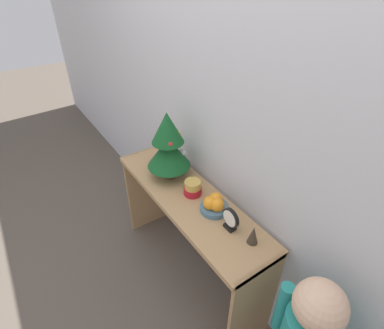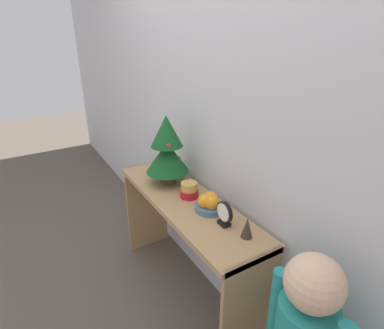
{
  "view_description": "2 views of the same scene",
  "coord_description": "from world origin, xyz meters",
  "px_view_note": "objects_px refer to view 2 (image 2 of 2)",
  "views": [
    {
      "loc": [
        1.13,
        -0.56,
        1.85
      ],
      "look_at": [
        0.0,
        0.2,
        0.92
      ],
      "focal_mm": 28.0,
      "sensor_mm": 36.0,
      "label": 1
    },
    {
      "loc": [
        1.33,
        -0.56,
        1.55
      ],
      "look_at": [
        0.02,
        0.21,
        0.92
      ],
      "focal_mm": 28.0,
      "sensor_mm": 36.0,
      "label": 2
    }
  ],
  "objects_px": {
    "figurine": "(247,228)",
    "fruit_bowl": "(209,203)",
    "mini_tree": "(167,149)",
    "desk_clock": "(224,214)",
    "singing_bowl": "(189,190)"
  },
  "relations": [
    {
      "from": "desk_clock",
      "to": "figurine",
      "type": "height_order",
      "value": "desk_clock"
    },
    {
      "from": "fruit_bowl",
      "to": "figurine",
      "type": "bearing_deg",
      "value": 3.33
    },
    {
      "from": "fruit_bowl",
      "to": "desk_clock",
      "type": "relative_size",
      "value": 1.23
    },
    {
      "from": "mini_tree",
      "to": "figurine",
      "type": "relative_size",
      "value": 4.31
    },
    {
      "from": "singing_bowl",
      "to": "figurine",
      "type": "relative_size",
      "value": 1.04
    },
    {
      "from": "mini_tree",
      "to": "desk_clock",
      "type": "relative_size",
      "value": 3.42
    },
    {
      "from": "mini_tree",
      "to": "singing_bowl",
      "type": "distance_m",
      "value": 0.3
    },
    {
      "from": "singing_bowl",
      "to": "desk_clock",
      "type": "height_order",
      "value": "desk_clock"
    },
    {
      "from": "fruit_bowl",
      "to": "desk_clock",
      "type": "bearing_deg",
      "value": -5.82
    },
    {
      "from": "fruit_bowl",
      "to": "figurine",
      "type": "relative_size",
      "value": 1.56
    },
    {
      "from": "fruit_bowl",
      "to": "desk_clock",
      "type": "height_order",
      "value": "desk_clock"
    },
    {
      "from": "singing_bowl",
      "to": "figurine",
      "type": "height_order",
      "value": "figurine"
    },
    {
      "from": "singing_bowl",
      "to": "desk_clock",
      "type": "bearing_deg",
      "value": 0.46
    },
    {
      "from": "figurine",
      "to": "fruit_bowl",
      "type": "bearing_deg",
      "value": -176.67
    },
    {
      "from": "mini_tree",
      "to": "fruit_bowl",
      "type": "distance_m",
      "value": 0.46
    }
  ]
}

